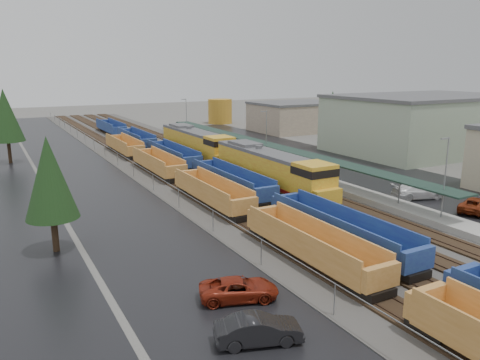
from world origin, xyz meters
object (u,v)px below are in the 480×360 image
at_px(well_string_blue, 231,182).
at_px(parked_car_east_c, 418,191).
at_px(locomotive_lead, 272,171).
at_px(parked_car_west_b, 258,330).
at_px(well_string_yellow, 253,215).
at_px(locomotive_trail, 197,145).
at_px(parked_car_west_c, 239,289).
at_px(parked_car_east_b, 476,205).
at_px(storage_tank, 220,111).

xyz_separation_m(well_string_blue, parked_car_east_c, (16.65, -11.91, -0.42)).
height_order(locomotive_lead, parked_car_west_b, locomotive_lead).
bearing_deg(well_string_yellow, locomotive_trail, 75.30).
height_order(well_string_yellow, parked_car_west_c, well_string_yellow).
relative_size(well_string_yellow, well_string_blue, 0.77).
distance_m(locomotive_trail, parked_car_east_b, 39.30).
bearing_deg(locomotive_lead, well_string_blue, 149.70).
xyz_separation_m(well_string_yellow, parked_car_west_c, (-7.30, -10.82, -0.54)).
bearing_deg(parked_car_west_b, parked_car_west_c, 1.68).
distance_m(locomotive_lead, parked_car_west_b, 30.04).
bearing_deg(parked_car_east_c, parked_car_west_c, 128.16).
bearing_deg(parked_car_east_c, locomotive_trail, 39.62).
distance_m(well_string_yellow, parked_car_east_b, 22.70).
relative_size(locomotive_trail, storage_tank, 3.55).
relative_size(locomotive_lead, well_string_blue, 0.17).
xyz_separation_m(well_string_yellow, parked_car_east_c, (20.65, -0.07, -0.41)).
xyz_separation_m(locomotive_trail, parked_car_east_c, (12.65, -30.57, -1.79)).
xyz_separation_m(locomotive_trail, parked_car_west_c, (-15.30, -41.32, -1.93)).
bearing_deg(well_string_blue, parked_car_west_b, -114.93).
bearing_deg(storage_tank, parked_car_east_c, -99.93).
relative_size(locomotive_trail, parked_car_west_c, 4.49).
bearing_deg(locomotive_trail, well_string_yellow, -104.70).
bearing_deg(locomotive_trail, parked_car_west_b, -109.95).
distance_m(locomotive_lead, well_string_blue, 4.83).
xyz_separation_m(well_string_yellow, parked_car_west_b, (-8.67, -15.42, -0.47)).
height_order(locomotive_lead, locomotive_trail, same).
bearing_deg(well_string_yellow, well_string_blue, 71.33).
height_order(parked_car_west_c, parked_car_east_c, parked_car_east_c).
distance_m(storage_tank, parked_car_east_c, 75.90).
relative_size(well_string_yellow, parked_car_west_c, 20.29).
bearing_deg(well_string_yellow, parked_car_west_c, -124.03).
height_order(parked_car_east_b, parked_car_east_c, parked_car_east_c).
relative_size(parked_car_west_b, parked_car_west_c, 0.93).
relative_size(locomotive_trail, parked_car_east_b, 4.21).
distance_m(well_string_yellow, storage_tank, 81.95).
xyz_separation_m(well_string_blue, parked_car_west_b, (-12.67, -27.26, -0.49)).
xyz_separation_m(well_string_yellow, parked_car_east_b, (21.82, -6.24, -0.50)).
height_order(locomotive_lead, storage_tank, storage_tank).
relative_size(locomotive_lead, parked_car_east_c, 3.89).
xyz_separation_m(well_string_yellow, storage_tank, (33.74, 74.66, 1.85)).
bearing_deg(parked_car_west_c, locomotive_trail, -1.18).
bearing_deg(locomotive_trail, parked_car_east_c, -67.51).
distance_m(well_string_yellow, parked_car_west_b, 17.70).
distance_m(well_string_blue, parked_car_east_c, 20.48).
relative_size(locomotive_trail, parked_car_east_c, 3.89).
distance_m(storage_tank, parked_car_west_b, 99.59).
height_order(locomotive_trail, parked_car_east_b, locomotive_trail).
xyz_separation_m(locomotive_trail, parked_car_west_b, (-16.67, -45.92, -1.86)).
bearing_deg(parked_car_west_b, locomotive_trail, -1.75).
distance_m(locomotive_trail, storage_tank, 51.11).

